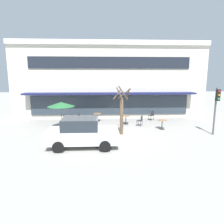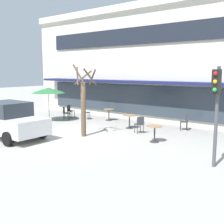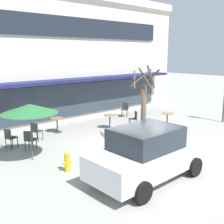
# 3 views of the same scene
# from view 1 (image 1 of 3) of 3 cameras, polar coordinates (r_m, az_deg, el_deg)

# --- Properties ---
(ground_plane) EXTENTS (80.00, 80.00, 0.00)m
(ground_plane) POSITION_cam_1_polar(r_m,az_deg,el_deg) (14.32, 0.58, -6.83)
(ground_plane) COLOR #9E9B93
(building_facade) EXTENTS (19.36, 9.10, 7.59)m
(building_facade) POSITION_cam_1_polar(r_m,az_deg,el_deg) (23.64, -0.97, 9.26)
(building_facade) COLOR beige
(building_facade) RESTS_ON ground
(cafe_table_near_wall) EXTENTS (0.70, 0.70, 0.76)m
(cafe_table_near_wall) POSITION_cam_1_polar(r_m,az_deg,el_deg) (16.42, 14.11, -3.05)
(cafe_table_near_wall) COLOR #333338
(cafe_table_near_wall) RESTS_ON ground
(cafe_table_streetside) EXTENTS (0.70, 0.70, 0.76)m
(cafe_table_streetside) POSITION_cam_1_polar(r_m,az_deg,el_deg) (18.72, -4.22, -1.15)
(cafe_table_streetside) COLOR #333338
(cafe_table_streetside) RESTS_ON ground
(cafe_table_by_tree) EXTENTS (0.70, 0.70, 0.76)m
(cafe_table_by_tree) POSITION_cam_1_polar(r_m,az_deg,el_deg) (17.61, 3.98, -1.87)
(cafe_table_by_tree) COLOR #333338
(cafe_table_by_tree) RESTS_ON ground
(patio_umbrella_green_folded) EXTENTS (2.10, 2.10, 2.20)m
(patio_umbrella_green_folded) POSITION_cam_1_polar(r_m,az_deg,el_deg) (16.11, -14.38, 2.14)
(patio_umbrella_green_folded) COLOR #4C4C51
(patio_umbrella_green_folded) RESTS_ON ground
(cafe_chair_0) EXTENTS (0.56, 0.56, 0.89)m
(cafe_chair_0) POSITION_cam_1_polar(r_m,az_deg,el_deg) (17.29, -12.16, -2.27)
(cafe_chair_0) COLOR #333338
(cafe_chair_0) RESTS_ON ground
(cafe_chair_1) EXTENTS (0.54, 0.54, 0.89)m
(cafe_chair_1) POSITION_cam_1_polar(r_m,az_deg,el_deg) (19.56, 11.27, -0.79)
(cafe_chair_1) COLOR #333338
(cafe_chair_1) RESTS_ON ground
(cafe_chair_2) EXTENTS (0.55, 0.55, 0.89)m
(cafe_chair_2) POSITION_cam_1_polar(r_m,az_deg,el_deg) (17.09, 8.12, -2.29)
(cafe_chair_2) COLOR #333338
(cafe_chair_2) RESTS_ON ground
(cafe_chair_3) EXTENTS (0.52, 0.52, 0.89)m
(cafe_chair_3) POSITION_cam_1_polar(r_m,az_deg,el_deg) (18.20, -9.05, -1.55)
(cafe_chair_3) COLOR #333338
(cafe_chair_3) RESTS_ON ground
(cafe_chair_4) EXTENTS (0.49, 0.49, 0.89)m
(cafe_chair_4) POSITION_cam_1_polar(r_m,az_deg,el_deg) (18.20, -13.26, -1.69)
(cafe_chair_4) COLOR #333338
(cafe_chair_4) RESTS_ON ground
(parked_sedan) EXTENTS (4.21, 2.03, 1.76)m
(parked_sedan) POSITION_cam_1_polar(r_m,az_deg,el_deg) (12.11, -8.50, -5.83)
(parked_sedan) COLOR silver
(parked_sedan) RESTS_ON ground
(street_tree) EXTENTS (1.35, 1.16, 3.56)m
(street_tree) POSITION_cam_1_polar(r_m,az_deg,el_deg) (14.40, 2.80, -0.01)
(street_tree) COLOR brown
(street_tree) RESTS_ON ground
(traffic_light_pole) EXTENTS (0.26, 0.44, 3.40)m
(traffic_light_pole) POSITION_cam_1_polar(r_m,az_deg,el_deg) (15.86, 27.69, 2.15)
(traffic_light_pole) COLOR #47474C
(traffic_light_pole) RESTS_ON ground
(fire_hydrant) EXTENTS (0.36, 0.20, 0.71)m
(fire_hydrant) POSITION_cam_1_polar(r_m,az_deg,el_deg) (14.65, -13.87, -5.31)
(fire_hydrant) COLOR gold
(fire_hydrant) RESTS_ON ground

